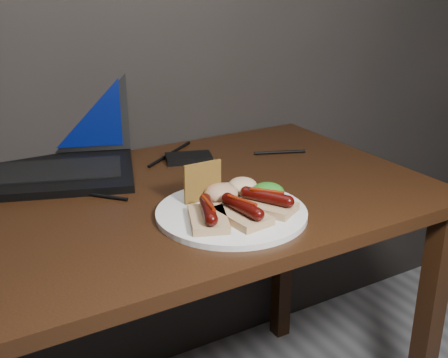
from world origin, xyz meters
TOP-DOWN VIEW (x-y plane):
  - desk at (0.00, 1.38)m, footprint 1.40×0.70m
  - laptop at (-0.07, 1.68)m, footprint 0.48×0.46m
  - hard_drive at (0.25, 1.57)m, footprint 0.13×0.10m
  - desk_cables at (0.01, 1.52)m, footprint 1.09×0.35m
  - plate at (0.17, 1.23)m, footprint 0.38×0.38m
  - bread_sausage_left at (0.10, 1.20)m, footprint 0.11×0.13m
  - bread_sausage_center at (0.17, 1.18)m, footprint 0.08×0.12m
  - bread_sausage_right at (0.24, 1.19)m, footprint 0.12×0.13m
  - crispbread at (0.15, 1.30)m, footprint 0.09×0.01m
  - salad_greens at (0.26, 1.23)m, footprint 0.07×0.07m
  - salsa_mound at (0.18, 1.27)m, footprint 0.07×0.07m
  - coleslaw_mound at (0.24, 1.29)m, footprint 0.06×0.06m

SIDE VIEW (x-z plane):
  - desk at x=0.00m, z-range 0.29..1.04m
  - desk_cables at x=0.01m, z-range 0.75..0.76m
  - plate at x=0.17m, z-range 0.75..0.76m
  - hard_drive at x=0.25m, z-range 0.75..0.77m
  - bread_sausage_left at x=0.10m, z-range 0.76..0.80m
  - bread_sausage_center at x=0.17m, z-range 0.76..0.80m
  - bread_sausage_right at x=0.24m, z-range 0.76..0.80m
  - coleslaw_mound at x=0.24m, z-range 0.76..0.80m
  - salad_greens at x=0.26m, z-range 0.76..0.80m
  - salsa_mound at x=0.18m, z-range 0.76..0.80m
  - laptop at x=-0.07m, z-range 0.68..0.92m
  - crispbread at x=0.15m, z-range 0.76..0.85m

